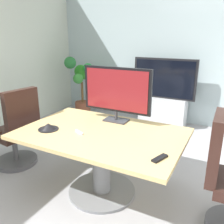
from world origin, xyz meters
TOP-DOWN VIEW (x-y plane):
  - ground_plane at (0.00, 0.00)m, footprint 7.22×7.22m
  - wall_back_glass_partition at (0.00, 3.11)m, footprint 5.27×0.10m
  - conference_table at (-0.09, 0.28)m, footprint 1.72×1.13m
  - office_chair_left at (-1.39, 0.28)m, footprint 0.63×0.61m
  - tv_monitor at (-0.11, 0.68)m, footprint 0.84×0.18m
  - wall_display_unit at (-0.12, 2.75)m, footprint 1.20×0.36m
  - potted_plant at (-1.90, 2.54)m, footprint 0.53×0.58m
  - conference_phone at (-0.63, 0.08)m, footprint 0.22×0.22m
  - remote_control at (0.63, -0.00)m, footprint 0.10×0.18m
  - whiteboard_marker at (-0.28, 0.15)m, footprint 0.13×0.07m

SIDE VIEW (x-z plane):
  - ground_plane at x=0.00m, z-range 0.00..0.00m
  - wall_display_unit at x=-0.12m, z-range -0.21..1.10m
  - office_chair_left at x=-1.39m, z-range -0.09..1.00m
  - conference_table at x=-0.09m, z-range 0.17..0.91m
  - potted_plant at x=-1.90m, z-range 0.09..1.39m
  - remote_control at x=0.63m, z-range 0.74..0.76m
  - whiteboard_marker at x=-0.28m, z-range 0.74..0.76m
  - conference_phone at x=-0.63m, z-range 0.74..0.81m
  - tv_monitor at x=-0.11m, z-range 0.78..1.42m
  - wall_back_glass_partition at x=0.00m, z-range 0.00..2.87m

